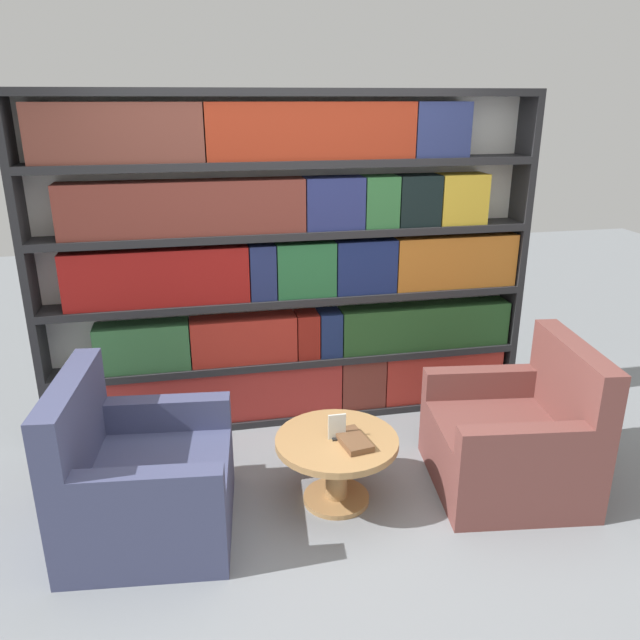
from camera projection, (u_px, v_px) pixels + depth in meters
ground_plane at (330, 522)px, 3.47m from camera, size 14.00×14.00×0.00m
bookshelf at (292, 269)px, 4.29m from camera, size 3.39×0.30×2.29m
armchair_left at (141, 482)px, 3.32m from camera, size 0.93×0.96×0.90m
armchair_right at (515, 440)px, 3.73m from camera, size 0.95×0.98×0.90m
coffee_table at (337, 456)px, 3.57m from camera, size 0.70×0.70×0.41m
table_sign at (337, 428)px, 3.51m from camera, size 0.10×0.06×0.15m
stray_book at (353, 440)px, 3.47m from camera, size 0.18×0.29×0.04m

